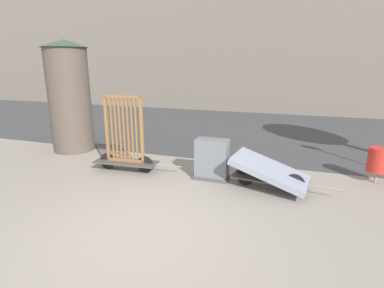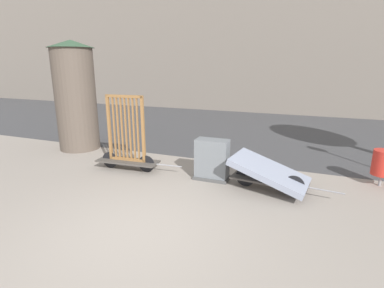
{
  "view_description": "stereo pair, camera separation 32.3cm",
  "coord_description": "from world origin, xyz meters",
  "px_view_note": "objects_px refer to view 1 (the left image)",
  "views": [
    {
      "loc": [
        2.26,
        -3.97,
        2.78
      ],
      "look_at": [
        0.0,
        2.62,
        0.91
      ],
      "focal_mm": 28.0,
      "sensor_mm": 36.0,
      "label": 1
    },
    {
      "loc": [
        2.57,
        -3.86,
        2.78
      ],
      "look_at": [
        0.0,
        2.62,
        0.91
      ],
      "focal_mm": 28.0,
      "sensor_mm": 36.0,
      "label": 2
    }
  ],
  "objects_px": {
    "bike_cart_with_bedframe": "(125,147)",
    "utility_cabinet": "(212,161)",
    "advertising_column": "(69,96)",
    "trash_bin": "(378,160)",
    "bike_cart_with_mattress": "(270,172)"
  },
  "relations": [
    {
      "from": "bike_cart_with_bedframe",
      "to": "utility_cabinet",
      "type": "distance_m",
      "value": 2.33
    },
    {
      "from": "advertising_column",
      "to": "trash_bin",
      "type": "bearing_deg",
      "value": 0.0
    },
    {
      "from": "bike_cart_with_bedframe",
      "to": "bike_cart_with_mattress",
      "type": "height_order",
      "value": "bike_cart_with_bedframe"
    },
    {
      "from": "bike_cart_with_bedframe",
      "to": "trash_bin",
      "type": "distance_m",
      "value": 6.24
    },
    {
      "from": "bike_cart_with_bedframe",
      "to": "bike_cart_with_mattress",
      "type": "relative_size",
      "value": 0.99
    },
    {
      "from": "trash_bin",
      "to": "advertising_column",
      "type": "xyz_separation_m",
      "value": [
        -8.83,
        0.0,
        1.21
      ]
    },
    {
      "from": "bike_cart_with_bedframe",
      "to": "advertising_column",
      "type": "distance_m",
      "value": 3.18
    },
    {
      "from": "bike_cart_with_mattress",
      "to": "trash_bin",
      "type": "relative_size",
      "value": 2.82
    },
    {
      "from": "utility_cabinet",
      "to": "trash_bin",
      "type": "distance_m",
      "value": 3.95
    },
    {
      "from": "bike_cart_with_mattress",
      "to": "trash_bin",
      "type": "bearing_deg",
      "value": 34.11
    },
    {
      "from": "bike_cart_with_mattress",
      "to": "advertising_column",
      "type": "distance_m",
      "value": 6.69
    },
    {
      "from": "bike_cart_with_mattress",
      "to": "trash_bin",
      "type": "distance_m",
      "value": 2.7
    },
    {
      "from": "bike_cart_with_mattress",
      "to": "advertising_column",
      "type": "xyz_separation_m",
      "value": [
        -6.44,
        1.24,
        1.36
      ]
    },
    {
      "from": "utility_cabinet",
      "to": "trash_bin",
      "type": "bearing_deg",
      "value": 15.49
    },
    {
      "from": "bike_cart_with_bedframe",
      "to": "bike_cart_with_mattress",
      "type": "distance_m",
      "value": 3.73
    }
  ]
}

